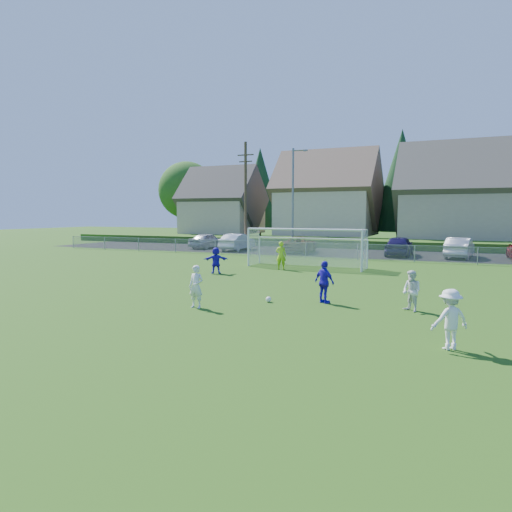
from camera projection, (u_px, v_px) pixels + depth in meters
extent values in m
plane|color=#193D0C|center=(154.00, 321.00, 14.51)|extent=(160.00, 160.00, 0.00)
plane|color=black|center=(347.00, 253.00, 39.53)|extent=(60.00, 60.00, 0.00)
cube|color=#1E420F|center=(364.00, 243.00, 46.32)|extent=(70.00, 6.00, 0.80)
sphere|color=white|center=(269.00, 299.00, 17.59)|extent=(0.22, 0.22, 0.22)
imported|color=white|center=(196.00, 287.00, 16.50)|extent=(0.58, 0.39, 1.55)
imported|color=white|center=(412.00, 291.00, 15.88)|extent=(0.89, 0.87, 1.44)
imported|color=white|center=(450.00, 319.00, 11.44)|extent=(1.14, 1.04, 1.54)
imported|color=#2814C3|center=(324.00, 282.00, 17.37)|extent=(1.02, 0.81, 1.62)
imported|color=#2814C3|center=(216.00, 260.00, 26.02)|extent=(1.42, 1.08, 1.50)
imported|color=#9FD819|center=(281.00, 255.00, 27.76)|extent=(0.70, 0.52, 1.73)
imported|color=#A6A9AE|center=(208.00, 241.00, 44.81)|extent=(2.34, 4.59, 1.50)
imported|color=white|center=(237.00, 242.00, 42.32)|extent=(1.66, 4.67, 1.54)
imported|color=#601E0B|center=(300.00, 244.00, 39.98)|extent=(2.89, 5.27, 1.40)
imported|color=#181241|center=(399.00, 246.00, 36.65)|extent=(1.93, 4.78, 1.63)
imported|color=silver|center=(460.00, 248.00, 34.96)|extent=(2.23, 4.93, 1.57)
cylinder|color=white|center=(248.00, 247.00, 29.52)|extent=(0.12, 0.12, 2.44)
cylinder|color=white|center=(362.00, 251.00, 26.57)|extent=(0.12, 0.12, 2.44)
cylinder|color=white|center=(302.00, 229.00, 27.93)|extent=(7.30, 0.12, 0.12)
cylinder|color=white|center=(259.00, 250.00, 31.19)|extent=(0.08, 0.08, 1.80)
cylinder|color=white|center=(367.00, 254.00, 28.24)|extent=(0.08, 0.08, 1.80)
cylinder|color=white|center=(311.00, 238.00, 29.63)|extent=(7.30, 0.08, 0.08)
cube|color=silver|center=(311.00, 252.00, 29.71)|extent=(7.30, 0.02, 1.80)
cube|color=silver|center=(254.00, 247.00, 30.34)|extent=(0.02, 1.80, 2.44)
cube|color=silver|center=(365.00, 250.00, 27.39)|extent=(0.02, 1.80, 2.44)
cube|color=silver|center=(307.00, 229.00, 28.75)|extent=(7.30, 1.80, 0.02)
cube|color=gray|center=(331.00, 243.00, 34.42)|extent=(52.00, 0.03, 0.03)
cube|color=gray|center=(331.00, 251.00, 34.47)|extent=(52.00, 0.02, 1.14)
cylinder|color=gray|center=(73.00, 242.00, 44.98)|extent=(0.06, 0.06, 1.20)
cylinder|color=gray|center=(331.00, 251.00, 34.47)|extent=(0.06, 0.06, 1.20)
cylinder|color=slate|center=(293.00, 201.00, 39.57)|extent=(0.18, 0.18, 9.00)
cylinder|color=slate|center=(299.00, 150.00, 38.96)|extent=(1.20, 0.12, 0.12)
cube|color=slate|center=(305.00, 150.00, 38.73)|extent=(0.36, 0.18, 0.12)
cylinder|color=#473321|center=(246.00, 196.00, 42.45)|extent=(0.26, 0.26, 10.00)
cube|color=#473321|center=(246.00, 155.00, 42.10)|extent=(1.60, 0.10, 0.10)
cube|color=#473321|center=(246.00, 162.00, 42.15)|extent=(1.30, 0.10, 0.10)
cube|color=tan|center=(222.00, 216.00, 60.53)|extent=(9.00, 8.00, 4.50)
pyramid|color=#423D38|center=(222.00, 165.00, 59.91)|extent=(9.90, 8.80, 4.41)
cube|color=#C6B58E|center=(327.00, 212.00, 55.73)|extent=(11.00, 9.00, 5.50)
pyramid|color=brown|center=(328.00, 148.00, 55.01)|extent=(12.10, 9.90, 4.96)
cube|color=tan|center=(462.00, 214.00, 48.78)|extent=(12.00, 10.00, 5.00)
pyramid|color=#4C473F|center=(465.00, 138.00, 48.03)|extent=(13.20, 11.00, 5.52)
cylinder|color=#382616|center=(187.00, 223.00, 67.50)|extent=(0.36, 0.36, 3.96)
sphere|color=#2B5B19|center=(187.00, 190.00, 67.05)|extent=(8.36, 8.36, 8.36)
cylinder|color=#382616|center=(260.00, 233.00, 67.23)|extent=(0.30, 0.30, 1.20)
cone|color=#143819|center=(260.00, 188.00, 66.62)|extent=(6.76, 6.76, 11.70)
cylinder|color=#382616|center=(328.00, 233.00, 64.09)|extent=(0.30, 0.30, 1.20)
cone|color=#143819|center=(329.00, 190.00, 63.53)|extent=(6.24, 6.24, 10.80)
cylinder|color=#382616|center=(399.00, 236.00, 57.32)|extent=(0.30, 0.30, 1.20)
cone|color=#143819|center=(401.00, 180.00, 56.68)|extent=(7.28, 7.28, 12.60)
cylinder|color=#382616|center=(488.00, 225.00, 54.97)|extent=(0.36, 0.36, 3.96)
sphere|color=#2B5B19|center=(490.00, 185.00, 54.52)|extent=(8.36, 8.36, 8.36)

